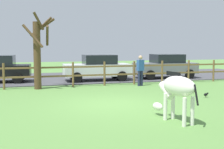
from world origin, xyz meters
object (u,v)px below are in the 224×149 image
Objects in this scene: bare_tree at (38,51)px; visitor_near_fence at (140,69)px; crow_on_grass at (206,94)px; parked_car_white at (97,67)px; parked_car_grey at (165,66)px; zebra at (177,89)px.

bare_tree is 2.30× the size of visitor_near_fence.
parked_car_white is (-3.05, 6.77, 0.72)m from crow_on_grass.
parked_car_grey is at bearing 16.78° from bare_tree.
bare_tree reaches higher than visitor_near_fence.
visitor_near_fence is (1.80, 7.26, -0.02)m from zebra.
parked_car_grey is (1.56, 6.89, 0.72)m from crow_on_grass.
bare_tree reaches higher than crow_on_grass.
zebra is 7.48m from visitor_near_fence.
crow_on_grass is 7.10m from parked_car_grey.
parked_car_white is 2.46× the size of visitor_near_fence.
bare_tree reaches higher than parked_car_grey.
crow_on_grass is 4.36m from visitor_near_fence.
visitor_near_fence reaches higher than crow_on_grass.
visitor_near_fence is at bearing -135.77° from parked_car_grey.
parked_car_white is 3.19m from visitor_near_fence.
zebra is at bearing -90.41° from parked_car_white.
parked_car_white reaches higher than crow_on_grass.
crow_on_grass is 0.05× the size of parked_car_grey.
bare_tree is at bearing 114.76° from zebra.
crow_on_grass is at bearing -65.77° from parked_car_white.
crow_on_grass is at bearing -33.73° from bare_tree.
bare_tree reaches higher than parked_car_white.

